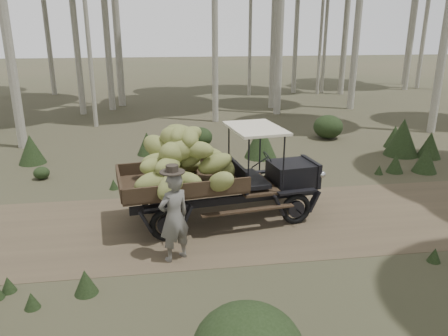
% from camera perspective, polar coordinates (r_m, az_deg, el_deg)
% --- Properties ---
extents(ground, '(120.00, 120.00, 0.00)m').
position_cam_1_polar(ground, '(10.87, 8.27, -6.70)').
color(ground, '#473D2B').
rests_on(ground, ground).
extents(dirt_track, '(70.00, 4.00, 0.01)m').
position_cam_1_polar(dirt_track, '(10.87, 8.28, -6.68)').
color(dirt_track, brown).
rests_on(dirt_track, ground).
extents(banana_truck, '(5.09, 2.74, 2.50)m').
position_cam_1_polar(banana_truck, '(10.16, -3.19, 0.35)').
color(banana_truck, black).
rests_on(banana_truck, ground).
extents(farmer, '(0.80, 0.72, 2.01)m').
position_cam_1_polar(farmer, '(8.70, -6.55, -6.27)').
color(farmer, '#615F59').
rests_on(farmer, ground).
extents(undergrowth, '(24.38, 18.63, 1.36)m').
position_cam_1_polar(undergrowth, '(10.59, 16.31, -4.87)').
color(undergrowth, '#233319').
rests_on(undergrowth, ground).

